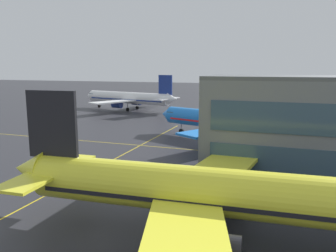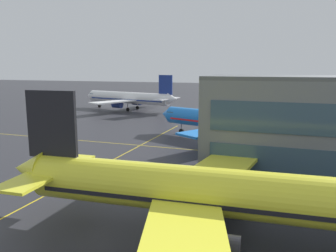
# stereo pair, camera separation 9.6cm
# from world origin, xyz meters

# --- Properties ---
(airliner_front_gate) EXTENTS (40.97, 35.29, 12.74)m
(airliner_front_gate) POSITION_xyz_m (20.77, 6.58, 4.35)
(airliner_front_gate) COLOR yellow
(airliner_front_gate) RESTS_ON ground
(airliner_second_row) EXTENTS (36.71, 31.41, 11.73)m
(airliner_second_row) POSITION_xyz_m (16.64, 47.20, 4.01)
(airliner_second_row) COLOR blue
(airliner_second_row) RESTS_ON ground
(airliner_third_row) EXTENTS (39.67, 33.70, 12.42)m
(airliner_third_row) POSITION_xyz_m (-26.22, 86.52, 4.24)
(airliner_third_row) COLOR white
(airliner_third_row) RESTS_ON ground
(taxiway_markings) EXTENTS (147.83, 86.81, 0.01)m
(taxiway_markings) POSITION_xyz_m (0.00, 17.73, 0.00)
(taxiway_markings) COLOR yellow
(taxiway_markings) RESTS_ON ground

